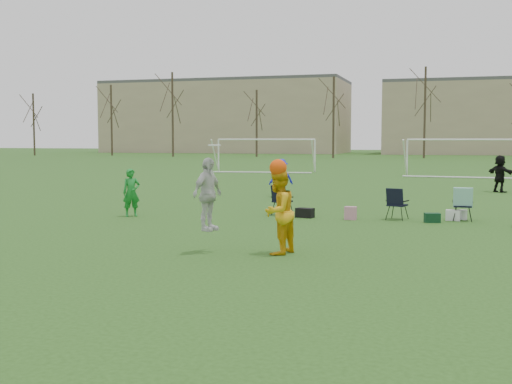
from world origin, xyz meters
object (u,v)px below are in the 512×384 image
(fielder_black, at_px, (500,174))
(goal_left, at_px, (266,146))
(fielder_blue, at_px, (281,178))
(fielder_green_near, at_px, (131,193))
(goal_mid, at_px, (464,147))
(center_contest, at_px, (255,205))

(fielder_black, height_order, goal_left, goal_left)
(fielder_blue, bearing_deg, fielder_black, 178.06)
(fielder_green_near, distance_m, fielder_black, 17.76)
(fielder_blue, relative_size, fielder_black, 0.94)
(fielder_black, bearing_deg, fielder_green_near, 94.94)
(fielder_blue, xyz_separation_m, fielder_black, (9.09, 5.09, 0.05))
(fielder_blue, xyz_separation_m, goal_mid, (7.76, 17.54, 1.12))
(center_contest, bearing_deg, fielder_blue, 102.15)
(fielder_blue, bearing_deg, goal_mid, -145.05)
(fielder_green_near, height_order, goal_mid, goal_mid)
(fielder_blue, distance_m, center_contest, 13.60)
(fielder_green_near, distance_m, fielder_blue, 8.56)
(fielder_blue, height_order, fielder_black, fielder_black)
(fielder_green_near, bearing_deg, goal_left, 57.72)
(fielder_blue, bearing_deg, goal_left, -103.46)
(goal_left, distance_m, goal_mid, 14.14)
(fielder_blue, height_order, goal_left, goal_left)
(goal_left, bearing_deg, fielder_blue, -77.27)
(goal_left, xyz_separation_m, goal_mid, (14.00, -2.00, 0.00))
(fielder_black, xyz_separation_m, goal_mid, (-1.33, 12.45, 1.07))
(center_contest, relative_size, goal_left, 0.32)
(goal_mid, bearing_deg, center_contest, -95.02)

